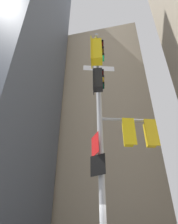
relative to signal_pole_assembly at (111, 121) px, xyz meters
The scene contains 3 objects.
building_tower_left 29.24m from the signal_pole_assembly, 144.21° to the left, with size 13.52×13.52×53.63m, color #4C5460.
building_mid_block 30.98m from the signal_pole_assembly, 98.38° to the left, with size 16.71×16.71×38.92m, color tan.
signal_pole_assembly is the anchor object (origin of this frame).
Camera 1 is at (1.10, -6.93, 1.35)m, focal length 33.02 mm.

